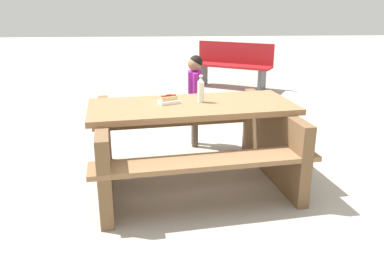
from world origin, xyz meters
name	(u,v)px	position (x,y,z in m)	size (l,w,h in m)	color
ground_plane	(192,181)	(0.00, 0.00, 0.00)	(30.00, 30.00, 0.00)	#ADA599
picnic_table	(192,136)	(0.00, 0.00, 0.44)	(1.98, 1.64, 0.75)	olive
soda_bottle	(201,90)	(-0.08, -0.05, 0.86)	(0.06, 0.06, 0.24)	silver
hotdog_tray	(169,100)	(0.20, -0.02, 0.78)	(0.21, 0.17, 0.08)	white
child_in_coat	(195,89)	(-0.09, -0.95, 0.67)	(0.17, 0.26, 1.05)	brown
park_bench_near	(233,64)	(-1.03, -4.06, 0.45)	(1.51, 1.08, 0.85)	maroon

